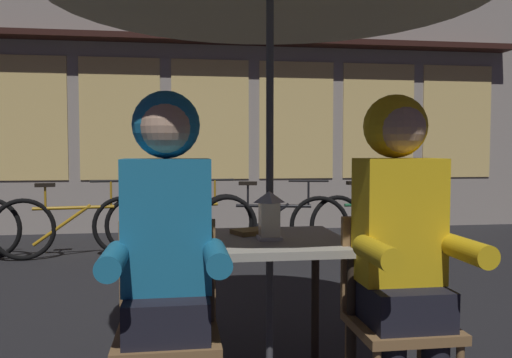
% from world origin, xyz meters
% --- Properties ---
extents(cafe_table, '(0.72, 0.72, 0.74)m').
position_xyz_m(cafe_table, '(0.00, 0.00, 0.64)').
color(cafe_table, '#B2AD9E').
rests_on(cafe_table, ground_plane).
extents(lantern, '(0.11, 0.11, 0.23)m').
position_xyz_m(lantern, '(-0.01, -0.04, 0.86)').
color(lantern, white).
rests_on(lantern, cafe_table).
extents(chair_left, '(0.40, 0.40, 0.87)m').
position_xyz_m(chair_left, '(-0.48, -0.37, 0.49)').
color(chair_left, olive).
rests_on(chair_left, ground_plane).
extents(chair_right, '(0.40, 0.40, 0.87)m').
position_xyz_m(chair_right, '(0.48, -0.37, 0.49)').
color(chair_right, olive).
rests_on(chair_right, ground_plane).
extents(person_left_hooded, '(0.45, 0.56, 1.40)m').
position_xyz_m(person_left_hooded, '(-0.48, -0.43, 0.85)').
color(person_left_hooded, black).
rests_on(person_left_hooded, ground_plane).
extents(person_right_hooded, '(0.45, 0.56, 1.40)m').
position_xyz_m(person_right_hooded, '(0.48, -0.43, 0.85)').
color(person_right_hooded, black).
rests_on(person_right_hooded, ground_plane).
extents(shopfront_building, '(10.00, 0.93, 6.20)m').
position_xyz_m(shopfront_building, '(0.02, 5.39, 3.09)').
color(shopfront_building, '#9E9389').
rests_on(shopfront_building, ground_plane).
extents(bicycle_second, '(1.67, 0.28, 0.84)m').
position_xyz_m(bicycle_second, '(-1.56, 3.38, 0.35)').
color(bicycle_second, black).
rests_on(bicycle_second, ground_plane).
extents(bicycle_third, '(1.68, 0.18, 0.84)m').
position_xyz_m(bicycle_third, '(-0.42, 3.52, 0.35)').
color(bicycle_third, black).
rests_on(bicycle_third, ground_plane).
extents(bicycle_fourth, '(1.65, 0.43, 0.84)m').
position_xyz_m(bicycle_fourth, '(0.60, 3.26, 0.35)').
color(bicycle_fourth, black).
rests_on(bicycle_fourth, ground_plane).
extents(bicycle_fifth, '(1.67, 0.28, 0.84)m').
position_xyz_m(bicycle_fifth, '(1.82, 3.27, 0.35)').
color(bicycle_fifth, black).
rests_on(bicycle_fifth, ground_plane).
extents(book, '(0.24, 0.21, 0.02)m').
position_xyz_m(book, '(-0.06, 0.14, 0.75)').
color(book, olive).
rests_on(book, cafe_table).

